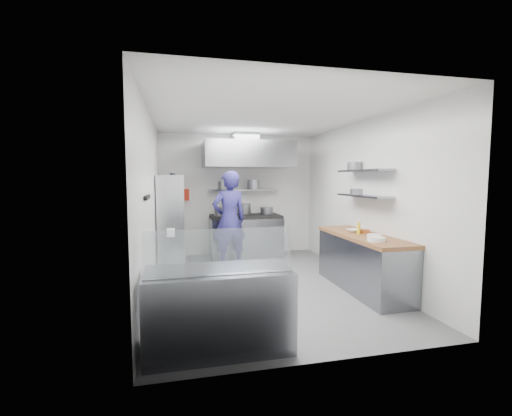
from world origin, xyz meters
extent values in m
plane|color=#5B5B5D|center=(0.00, 0.00, 0.00)|extent=(5.00, 5.00, 0.00)
plane|color=silver|center=(0.00, 0.00, 2.80)|extent=(5.00, 5.00, 0.00)
cube|color=white|center=(0.00, 2.50, 1.40)|extent=(3.60, 2.80, 0.02)
cube|color=white|center=(0.00, -2.50, 1.40)|extent=(3.60, 2.80, 0.02)
cube|color=white|center=(-1.80, 0.00, 1.40)|extent=(2.80, 5.00, 0.02)
cube|color=white|center=(1.80, 0.00, 1.40)|extent=(2.80, 5.00, 0.02)
cube|color=gray|center=(0.10, 2.10, 0.45)|extent=(1.60, 0.80, 0.90)
cube|color=black|center=(0.10, 2.10, 0.93)|extent=(1.57, 0.78, 0.06)
cylinder|color=slate|center=(-0.47, 2.09, 1.06)|extent=(0.29, 0.29, 0.20)
cylinder|color=slate|center=(0.12, 2.36, 1.08)|extent=(0.31, 0.31, 0.24)
cylinder|color=slate|center=(0.63, 2.25, 1.04)|extent=(0.29, 0.29, 0.16)
cube|color=gray|center=(0.10, 2.34, 1.52)|extent=(1.60, 0.30, 0.04)
cylinder|color=slate|center=(-0.36, 2.50, 1.63)|extent=(0.23, 0.23, 0.18)
cylinder|color=slate|center=(0.28, 2.10, 1.65)|extent=(0.28, 0.28, 0.22)
cube|color=gray|center=(0.10, 1.93, 2.30)|extent=(1.90, 1.15, 0.55)
cube|color=slate|center=(0.10, 2.15, 2.68)|extent=(0.55, 0.55, 0.24)
cube|color=red|center=(-1.25, 2.44, 1.42)|extent=(0.22, 0.10, 0.26)
imported|color=navy|center=(-0.40, 1.21, 0.97)|extent=(0.79, 0.61, 1.94)
cube|color=silver|center=(-1.53, 1.37, 0.93)|extent=(0.50, 0.90, 1.85)
cube|color=white|center=(-1.53, 0.99, 0.80)|extent=(0.14, 0.18, 0.16)
cube|color=yellow|center=(-1.53, 1.38, 1.30)|extent=(0.13, 0.16, 0.15)
cylinder|color=black|center=(-1.48, 1.17, 1.80)|extent=(0.10, 0.10, 0.18)
cube|color=black|center=(-1.78, -0.90, 1.55)|extent=(0.04, 0.55, 0.05)
cube|color=gray|center=(1.48, -0.60, 0.42)|extent=(0.62, 2.00, 0.84)
cube|color=brown|center=(1.48, -0.60, 0.87)|extent=(0.65, 2.04, 0.06)
cylinder|color=white|center=(1.35, -1.18, 0.93)|extent=(0.25, 0.25, 0.06)
cylinder|color=white|center=(1.45, -0.97, 0.93)|extent=(0.22, 0.22, 0.06)
cylinder|color=#C16C36|center=(1.59, -0.46, 0.93)|extent=(0.16, 0.16, 0.06)
cylinder|color=yellow|center=(1.45, -0.50, 0.99)|extent=(0.05, 0.05, 0.18)
imported|color=white|center=(1.44, -0.36, 0.93)|extent=(0.22, 0.22, 0.05)
cube|color=gray|center=(1.64, -0.30, 1.50)|extent=(0.30, 1.30, 0.04)
cube|color=gray|center=(1.64, -0.30, 1.92)|extent=(0.30, 1.30, 0.04)
cylinder|color=slate|center=(1.49, -0.34, 1.57)|extent=(0.21, 0.21, 0.10)
cylinder|color=slate|center=(1.70, 0.12, 2.01)|extent=(0.26, 0.26, 0.14)
cube|color=gray|center=(-1.00, -2.00, 0.42)|extent=(1.50, 0.70, 0.85)
cube|color=silver|center=(-1.00, -2.12, 1.07)|extent=(1.47, 0.19, 0.42)
camera|label=1|loc=(-1.39, -5.47, 1.80)|focal=24.00mm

